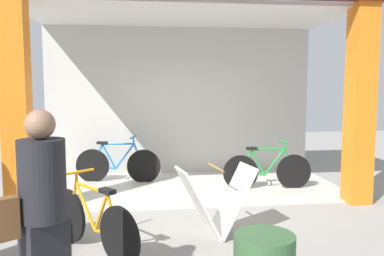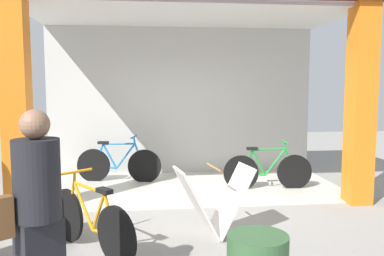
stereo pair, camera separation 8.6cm
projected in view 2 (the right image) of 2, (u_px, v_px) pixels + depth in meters
name	position (u px, v px, depth m)	size (l,w,h in m)	color
ground_plane	(197.00, 208.00, 6.12)	(18.86, 18.86, 0.00)	gray
shop_facade	(188.00, 72.00, 7.20)	(5.63, 2.82, 3.89)	beige
bicycle_inside_0	(268.00, 170.00, 7.17)	(1.58, 0.43, 0.87)	black
bicycle_inside_1	(119.00, 164.00, 7.71)	(1.60, 0.45, 0.89)	black
bicycle_parked_0	(90.00, 222.00, 4.46)	(1.05, 1.26, 0.88)	black
sandwich_board_sign	(214.00, 202.00, 4.94)	(0.99, 0.64, 0.88)	silver
pedestrian_0	(37.00, 213.00, 3.13)	(0.56, 0.51, 1.66)	black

